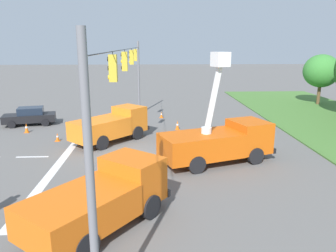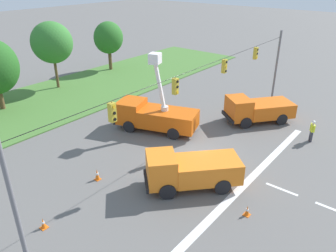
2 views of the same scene
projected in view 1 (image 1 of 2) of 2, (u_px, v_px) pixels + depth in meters
The scene contains 12 objects.
ground_plane at pixel (131, 155), 20.80m from camera, with size 200.00×200.00×0.00m, color #605E5B.
lane_markings at pixel (41, 157), 20.54m from camera, with size 17.60×15.25×0.01m.
signal_gantry at pixel (129, 83), 19.65m from camera, with size 26.20×0.33×7.20m.
tree_far_west at pixel (321, 71), 37.37m from camera, with size 4.07×3.98×5.81m.
utility_truck_bucket_lift at pixel (219, 140), 19.33m from camera, with size 4.56×7.18×6.45m.
utility_truck_support_near at pixel (102, 197), 12.46m from camera, with size 6.13×5.59×2.30m.
utility_truck_support_far at pixel (112, 125), 23.59m from camera, with size 5.78×5.59×2.33m.
sedan_black at pixel (30, 116), 28.55m from camera, with size 2.70×4.59×1.56m.
traffic_cone_foreground_left at pixel (161, 115), 31.48m from camera, with size 0.36×0.36×0.63m.
traffic_cone_foreground_right at pixel (26, 128), 26.12m from camera, with size 0.36×0.36×0.78m.
traffic_cone_mid_left at pixel (177, 125), 27.04m from camera, with size 0.36×0.36×0.76m.
traffic_cone_mid_right at pixel (57, 137), 23.84m from camera, with size 0.36×0.36×0.62m.
Camera 1 is at (19.82, 1.41, 6.83)m, focal length 35.00 mm.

